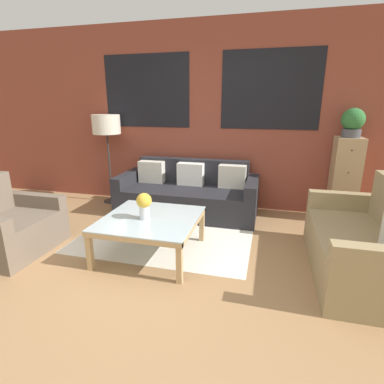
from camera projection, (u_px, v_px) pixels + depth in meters
ground_plane at (149, 284)px, 2.79m from camera, size 16.00×16.00×0.00m
wall_back_brick at (206, 117)px, 4.65m from camera, size 8.40×0.09×2.80m
rug at (170, 231)px, 3.93m from camera, size 2.13×1.78×0.00m
couch_dark at (188, 195)px, 4.55m from camera, size 2.06×0.88×0.78m
settee_vintage at (365, 245)px, 2.87m from camera, size 0.80×1.58×0.92m
armchair_corner at (8, 228)px, 3.36m from camera, size 0.80×0.94×0.84m
coffee_table at (151, 222)px, 3.25m from camera, size 1.01×1.01×0.43m
floor_lamp at (106, 127)px, 4.79m from camera, size 0.44×0.44×1.45m
drawer_cabinet at (344, 180)px, 4.16m from camera, size 0.35×0.36×1.18m
potted_plant at (353, 122)px, 3.93m from camera, size 0.29×0.29×0.38m
flower_vase at (144, 204)px, 3.15m from camera, size 0.16×0.16×0.28m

